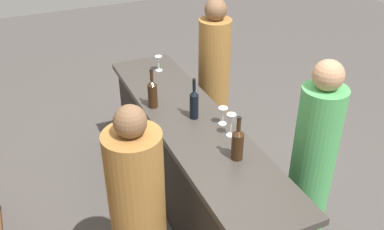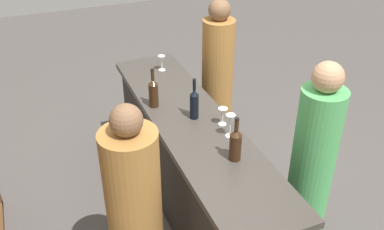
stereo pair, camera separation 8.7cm
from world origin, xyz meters
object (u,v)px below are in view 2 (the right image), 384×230
wine_glass_near_left (223,113)px  person_right_guest (135,213)px  wine_glass_near_center (230,121)px  wine_glass_near_right (162,60)px  person_left_guest (217,79)px  wine_bottle_leftmost_amber_brown (235,144)px  wine_bottle_center_amber_brown (153,92)px  person_center_guest (312,166)px  wine_bottle_second_left_near_black (194,103)px

wine_glass_near_left → person_right_guest: size_ratio=0.09×
wine_glass_near_left → wine_glass_near_center: wine_glass_near_center is taller
wine_glass_near_right → person_left_guest: 0.64m
wine_glass_near_center → person_left_guest: (1.21, -0.47, -0.32)m
wine_glass_near_center → person_right_guest: bearing=107.9°
wine_bottle_leftmost_amber_brown → wine_glass_near_right: bearing=0.1°
wine_bottle_center_amber_brown → person_center_guest: person_center_guest is taller
wine_bottle_center_amber_brown → person_center_guest: (-0.93, -0.88, -0.31)m
wine_bottle_center_amber_brown → wine_bottle_second_left_near_black: bearing=-141.3°
person_center_guest → wine_glass_near_right: bearing=-67.7°
wine_glass_near_right → person_right_guest: size_ratio=0.10×
wine_glass_near_center → person_right_guest: person_right_guest is taller
person_center_guest → person_right_guest: bearing=-2.0°
wine_bottle_second_left_near_black → person_left_guest: 1.12m
wine_glass_near_center → person_center_guest: bearing=-122.2°
wine_bottle_leftmost_amber_brown → wine_glass_near_center: wine_bottle_leftmost_amber_brown is taller
person_center_guest → person_right_guest: (0.07, 1.30, -0.04)m
wine_glass_near_left → person_left_guest: (1.05, -0.45, -0.29)m
wine_bottle_second_left_near_black → wine_glass_near_center: (-0.33, -0.14, 0.00)m
wine_bottle_center_amber_brown → wine_glass_near_center: 0.71m
person_right_guest → person_center_guest: bearing=-2.9°
wine_bottle_leftmost_amber_brown → wine_glass_near_right: 1.48m
wine_bottle_leftmost_amber_brown → wine_glass_near_left: size_ratio=2.32×
wine_bottle_second_left_near_black → wine_glass_near_right: (0.89, -0.04, -0.02)m
person_left_guest → wine_bottle_center_amber_brown: bearing=19.4°
wine_glass_near_center → wine_bottle_second_left_near_black: bearing=23.1°
wine_bottle_second_left_near_black → wine_glass_near_right: bearing=-2.9°
wine_glass_near_center → person_center_guest: 0.68m
wine_bottle_center_amber_brown → wine_glass_near_left: (-0.45, -0.39, -0.03)m
wine_bottle_leftmost_amber_brown → wine_bottle_center_amber_brown: wine_bottle_center_amber_brown is taller
person_center_guest → person_right_guest: person_center_guest is taller
wine_glass_near_right → person_right_guest: 1.67m
wine_glass_near_center → wine_bottle_leftmost_amber_brown: bearing=160.5°
wine_glass_near_center → wine_bottle_center_amber_brown: bearing=31.0°
wine_bottle_center_amber_brown → person_right_guest: 1.03m
wine_glass_near_left → wine_glass_near_center: 0.16m
wine_bottle_leftmost_amber_brown → person_center_guest: (-0.06, -0.60, -0.31)m
wine_bottle_leftmost_amber_brown → person_left_guest: (1.47, -0.56, -0.32)m
wine_bottle_second_left_near_black → person_left_guest: bearing=-34.8°
wine_bottle_second_left_near_black → wine_glass_near_center: bearing=-156.9°
wine_glass_near_left → wine_glass_near_right: 1.07m
wine_glass_near_center → person_center_guest: person_center_guest is taller
wine_bottle_leftmost_amber_brown → person_center_guest: bearing=-96.1°
wine_bottle_center_amber_brown → person_left_guest: size_ratio=0.21×
wine_bottle_center_amber_brown → wine_glass_near_left: 0.60m
wine_glass_near_left → person_center_guest: size_ratio=0.09×
wine_bottle_leftmost_amber_brown → wine_glass_near_right: (1.48, 0.00, -0.02)m
person_left_guest → person_center_guest: 1.53m
wine_glass_near_right → person_center_guest: size_ratio=0.09×
wine_bottle_leftmost_amber_brown → wine_glass_near_right: size_ratio=2.24×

